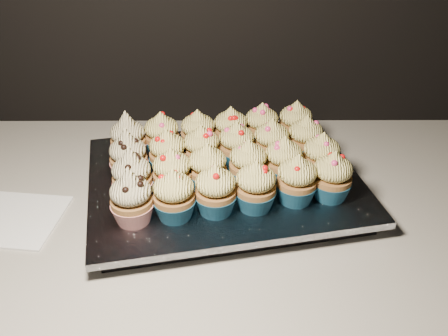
% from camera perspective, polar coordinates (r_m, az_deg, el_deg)
% --- Properties ---
extents(worktop, '(2.44, 0.64, 0.04)m').
position_cam_1_polar(worktop, '(0.87, -11.80, -4.87)').
color(worktop, beige).
rests_on(worktop, cabinet).
extents(napkin, '(0.15, 0.15, 0.00)m').
position_cam_1_polar(napkin, '(0.87, -22.64, -5.44)').
color(napkin, white).
rests_on(napkin, worktop).
extents(baking_tray, '(0.47, 0.39, 0.02)m').
position_cam_1_polar(baking_tray, '(0.86, 0.00, -2.20)').
color(baking_tray, black).
rests_on(baking_tray, worktop).
extents(foil_lining, '(0.51, 0.43, 0.01)m').
position_cam_1_polar(foil_lining, '(0.85, 0.00, -1.26)').
color(foil_lining, silver).
rests_on(foil_lining, baking_tray).
extents(cupcake_0, '(0.06, 0.06, 0.10)m').
position_cam_1_polar(cupcake_0, '(0.73, -10.54, -3.46)').
color(cupcake_0, '#B21B18').
rests_on(cupcake_0, foil_lining).
extents(cupcake_1, '(0.06, 0.06, 0.08)m').
position_cam_1_polar(cupcake_1, '(0.73, -5.74, -3.18)').
color(cupcake_1, navy).
rests_on(cupcake_1, foil_lining).
extents(cupcake_2, '(0.06, 0.06, 0.08)m').
position_cam_1_polar(cupcake_2, '(0.74, -0.97, -2.63)').
color(cupcake_2, navy).
rests_on(cupcake_2, foil_lining).
extents(cupcake_3, '(0.06, 0.06, 0.08)m').
position_cam_1_polar(cupcake_3, '(0.75, 3.63, -2.16)').
color(cupcake_3, navy).
rests_on(cupcake_3, foil_lining).
extents(cupcake_4, '(0.06, 0.06, 0.08)m').
position_cam_1_polar(cupcake_4, '(0.77, 8.31, -1.39)').
color(cupcake_4, navy).
rests_on(cupcake_4, foil_lining).
extents(cupcake_5, '(0.06, 0.06, 0.08)m').
position_cam_1_polar(cupcake_5, '(0.79, 12.27, -1.00)').
color(cupcake_5, navy).
rests_on(cupcake_5, foil_lining).
extents(cupcake_6, '(0.06, 0.06, 0.10)m').
position_cam_1_polar(cupcake_6, '(0.78, -10.47, -0.99)').
color(cupcake_6, '#B21B18').
rests_on(cupcake_6, foil_lining).
extents(cupcake_7, '(0.06, 0.06, 0.08)m').
position_cam_1_polar(cupcake_7, '(0.79, -5.94, -0.61)').
color(cupcake_7, navy).
rests_on(cupcake_7, foil_lining).
extents(cupcake_8, '(0.06, 0.06, 0.08)m').
position_cam_1_polar(cupcake_8, '(0.79, -1.89, -0.06)').
color(cupcake_8, navy).
rests_on(cupcake_8, foil_lining).
extents(cupcake_9, '(0.06, 0.06, 0.08)m').
position_cam_1_polar(cupcake_9, '(0.80, 2.77, 0.41)').
color(cupcake_9, navy).
rests_on(cupcake_9, foil_lining).
extents(cupcake_10, '(0.06, 0.06, 0.08)m').
position_cam_1_polar(cupcake_10, '(0.82, 6.81, 0.80)').
color(cupcake_10, navy).
rests_on(cupcake_10, foil_lining).
extents(cupcake_11, '(0.06, 0.06, 0.08)m').
position_cam_1_polar(cupcake_11, '(0.84, 11.05, 1.24)').
color(cupcake_11, navy).
rests_on(cupcake_11, foil_lining).
extents(cupcake_12, '(0.06, 0.06, 0.10)m').
position_cam_1_polar(cupcake_12, '(0.83, -10.87, 1.26)').
color(cupcake_12, '#B21B18').
rests_on(cupcake_12, foil_lining).
extents(cupcake_13, '(0.06, 0.06, 0.08)m').
position_cam_1_polar(cupcake_13, '(0.84, -6.45, 1.65)').
color(cupcake_13, navy).
rests_on(cupcake_13, foil_lining).
extents(cupcake_14, '(0.06, 0.06, 0.08)m').
position_cam_1_polar(cupcake_14, '(0.85, -2.59, 2.15)').
color(cupcake_14, navy).
rests_on(cupcake_14, foil_lining).
extents(cupcake_15, '(0.06, 0.06, 0.08)m').
position_cam_1_polar(cupcake_15, '(0.86, 1.44, 2.61)').
color(cupcake_15, navy).
rests_on(cupcake_15, foil_lining).
extents(cupcake_16, '(0.06, 0.06, 0.08)m').
position_cam_1_polar(cupcake_16, '(0.87, 5.44, 2.93)').
color(cupcake_16, navy).
rests_on(cupcake_16, foil_lining).
extents(cupcake_17, '(0.06, 0.06, 0.08)m').
position_cam_1_polar(cupcake_17, '(0.89, 9.28, 3.31)').
color(cupcake_17, navy).
rests_on(cupcake_17, foil_lining).
extents(cupcake_18, '(0.06, 0.06, 0.10)m').
position_cam_1_polar(cupcake_18, '(0.89, -10.91, 3.30)').
color(cupcake_18, '#B21B18').
rests_on(cupcake_18, foil_lining).
extents(cupcake_19, '(0.06, 0.06, 0.08)m').
position_cam_1_polar(cupcake_19, '(0.89, -7.11, 3.72)').
color(cupcake_19, navy).
rests_on(cupcake_19, foil_lining).
extents(cupcake_20, '(0.06, 0.06, 0.08)m').
position_cam_1_polar(cupcake_20, '(0.90, -2.99, 4.02)').
color(cupcake_20, navy).
rests_on(cupcake_20, foil_lining).
extents(cupcake_21, '(0.06, 0.06, 0.08)m').
position_cam_1_polar(cupcake_21, '(0.91, 0.78, 4.40)').
color(cupcake_21, navy).
rests_on(cupcake_21, foil_lining).
extents(cupcake_22, '(0.06, 0.06, 0.08)m').
position_cam_1_polar(cupcake_22, '(0.92, 4.31, 4.84)').
color(cupcake_22, navy).
rests_on(cupcake_22, foil_lining).
extents(cupcake_23, '(0.06, 0.06, 0.08)m').
position_cam_1_polar(cupcake_23, '(0.94, 8.17, 5.07)').
color(cupcake_23, navy).
rests_on(cupcake_23, foil_lining).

